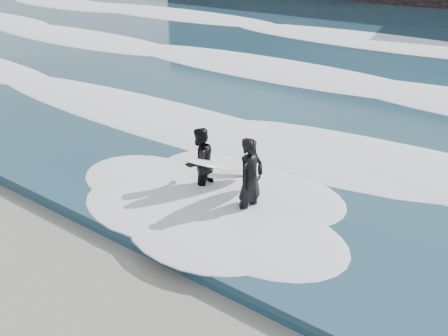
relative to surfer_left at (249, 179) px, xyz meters
The scene contains 4 objects.
foam_near 3.67m from the surfer_left, 102.46° to the left, with size 60.00×3.20×0.20m, color white.
foam_mid 10.58m from the surfer_left, 94.24° to the left, with size 60.00×4.00×0.24m, color white.
surfer_left is the anchor object (origin of this frame).
surfer_right 1.53m from the surfer_left, behind, with size 1.41×1.91×1.74m.
Camera 1 is at (6.14, -2.61, 5.89)m, focal length 40.00 mm.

